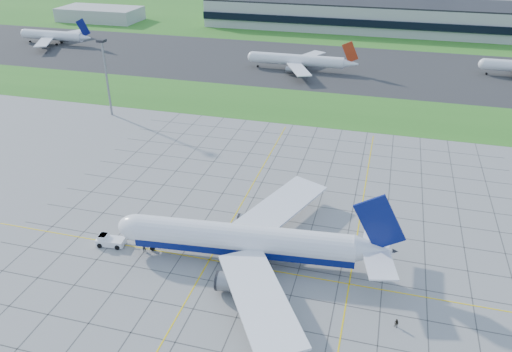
# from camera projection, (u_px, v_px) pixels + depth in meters

# --- Properties ---
(ground) EXTENTS (1400.00, 1400.00, 0.00)m
(ground) POSITION_uv_depth(u_px,v_px,m) (260.00, 262.00, 100.02)
(ground) COLOR gray
(ground) RESTS_ON ground
(grass_median) EXTENTS (700.00, 35.00, 0.04)m
(grass_median) POSITION_uv_depth(u_px,v_px,m) (325.00, 109.00, 176.48)
(grass_median) COLOR #2C6E1F
(grass_median) RESTS_ON ground
(asphalt_taxiway) EXTENTS (700.00, 75.00, 0.04)m
(asphalt_taxiway) POSITION_uv_depth(u_px,v_px,m) (343.00, 67.00, 223.21)
(asphalt_taxiway) COLOR #383838
(asphalt_taxiway) RESTS_ON ground
(grass_far) EXTENTS (700.00, 145.00, 0.04)m
(grass_far) POSITION_uv_depth(u_px,v_px,m) (363.00, 20.00, 316.68)
(grass_far) COLOR #2C6E1F
(grass_far) RESTS_ON ground
(apron_markings) EXTENTS (120.00, 130.00, 0.03)m
(apron_markings) POSITION_uv_depth(u_px,v_px,m) (275.00, 232.00, 109.34)
(apron_markings) COLOR #474744
(apron_markings) RESTS_ON ground
(terminal) EXTENTS (260.00, 43.00, 15.80)m
(terminal) POSITION_uv_depth(u_px,v_px,m) (432.00, 18.00, 282.30)
(terminal) COLOR #B7B7B2
(terminal) RESTS_ON ground
(service_block) EXTENTS (50.00, 25.00, 8.00)m
(service_block) POSITION_uv_depth(u_px,v_px,m) (100.00, 14.00, 313.74)
(service_block) COLOR #B7B7B2
(service_block) RESTS_ON ground
(light_mast) EXTENTS (2.50, 2.50, 25.60)m
(light_mast) POSITION_uv_depth(u_px,v_px,m) (105.00, 68.00, 163.86)
(light_mast) COLOR gray
(light_mast) RESTS_ON ground
(airliner) EXTENTS (56.80, 57.32, 17.89)m
(airliner) POSITION_uv_depth(u_px,v_px,m) (246.00, 240.00, 98.21)
(airliner) COLOR white
(airliner) RESTS_ON ground
(pushback_tug) EXTENTS (8.70, 3.50, 2.40)m
(pushback_tug) POSITION_uv_depth(u_px,v_px,m) (109.00, 241.00, 104.65)
(pushback_tug) COLOR white
(pushback_tug) RESTS_ON ground
(crew_near) EXTENTS (0.82, 0.79, 1.89)m
(crew_near) POSITION_uv_depth(u_px,v_px,m) (144.00, 248.00, 102.68)
(crew_near) COLOR black
(crew_near) RESTS_ON ground
(crew_far) EXTENTS (1.08, 1.05, 1.76)m
(crew_far) POSITION_uv_depth(u_px,v_px,m) (396.00, 324.00, 83.98)
(crew_far) COLOR #29251B
(crew_far) RESTS_ON ground
(distant_jet_0) EXTENTS (39.10, 42.66, 14.08)m
(distant_jet_0) POSITION_uv_depth(u_px,v_px,m) (54.00, 35.00, 258.41)
(distant_jet_0) COLOR white
(distant_jet_0) RESTS_ON ground
(distant_jet_1) EXTENTS (46.11, 42.66, 14.08)m
(distant_jet_1) POSITION_uv_depth(u_px,v_px,m) (299.00, 60.00, 216.42)
(distant_jet_1) COLOR white
(distant_jet_1) RESTS_ON ground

